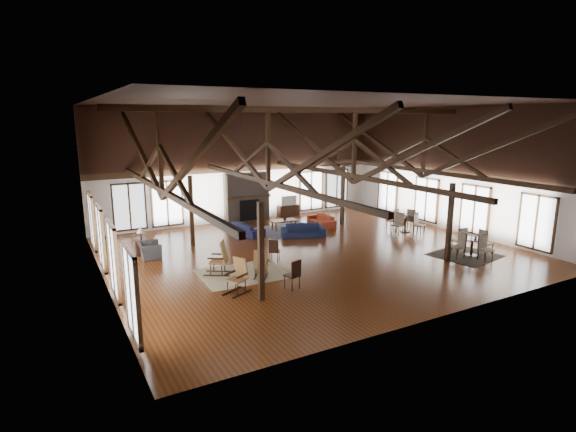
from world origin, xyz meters
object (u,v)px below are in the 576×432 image
sofa_navy_front (303,231)px  sofa_navy_left (247,229)px  coffee_table (284,221)px  sofa_orange (321,220)px  cafe_table_near (472,244)px  tv_console (288,210)px  cafe_table_far (405,222)px  armchair (150,250)px

sofa_navy_front → sofa_navy_left: sofa_navy_front is taller
sofa_navy_front → coffee_table: sofa_navy_front is taller
sofa_navy_left → sofa_orange: bearing=-103.9°
cafe_table_near → tv_console: bearing=105.2°
cafe_table_near → cafe_table_far: bearing=84.1°
sofa_navy_left → tv_console: size_ratio=1.59×
cafe_table_near → tv_console: 10.63m
coffee_table → cafe_table_near: bearing=-54.1°
cafe_table_far → tv_console: bearing=118.3°
sofa_navy_left → cafe_table_far: (7.02, -3.22, 0.22)m
cafe_table_far → sofa_navy_front: bearing=162.0°
sofa_navy_front → armchair: bearing=-161.2°
sofa_orange → tv_console: tv_console is taller
sofa_orange → armchair: bearing=-76.2°
coffee_table → cafe_table_far: cafe_table_far is taller
cafe_table_near → sofa_navy_left: bearing=131.3°
tv_console → sofa_orange: bearing=-83.0°
sofa_orange → cafe_table_far: bearing=47.9°
tv_console → sofa_navy_left: bearing=-143.8°
tv_console → coffee_table: bearing=-122.6°
coffee_table → armchair: (-6.87, -1.51, -0.13)m
sofa_navy_left → coffee_table: (2.01, -0.01, 0.15)m
coffee_table → sofa_orange: bearing=1.4°
sofa_navy_left → cafe_table_near: size_ratio=1.00×
sofa_orange → cafe_table_near: 7.75m
sofa_orange → coffee_table: sofa_orange is taller
cafe_table_far → sofa_navy_left: bearing=155.4°
sofa_orange → coffee_table: size_ratio=1.42×
sofa_navy_left → armchair: (-4.86, -1.52, 0.02)m
sofa_navy_front → sofa_orange: sofa_navy_front is taller
sofa_navy_left → sofa_navy_front: bearing=-139.4°
sofa_navy_front → cafe_table_near: 7.33m
cafe_table_far → tv_console: size_ratio=1.61×
sofa_orange → cafe_table_near: bearing=23.3°
armchair → cafe_table_near: size_ratio=0.48×
coffee_table → armchair: 7.03m
sofa_navy_front → armchair: 7.03m
armchair → cafe_table_far: size_ratio=0.48×
cafe_table_near → sofa_navy_front: bearing=127.1°
sofa_navy_left → coffee_table: size_ratio=1.46×
sofa_navy_left → cafe_table_far: cafe_table_far is taller
coffee_table → cafe_table_far: 5.95m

